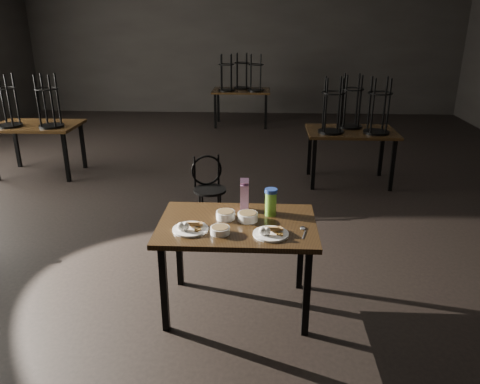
# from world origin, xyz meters

# --- Properties ---
(room) EXTENTS (12.00, 12.04, 3.22)m
(room) POSITION_xyz_m (-0.06, 0.01, 2.33)
(room) COLOR black
(room) RESTS_ON ground
(main_table) EXTENTS (1.20, 0.80, 0.75)m
(main_table) POSITION_xyz_m (0.33, -2.02, 0.67)
(main_table) COLOR black
(main_table) RESTS_ON ground
(plate_left) EXTENTS (0.26, 0.26, 0.09)m
(plate_left) POSITION_xyz_m (-0.01, -2.17, 0.77)
(plate_left) COLOR white
(plate_left) RESTS_ON main_table
(plate_right) EXTENTS (0.26, 0.26, 0.08)m
(plate_right) POSITION_xyz_m (0.58, -2.22, 0.77)
(plate_right) COLOR white
(plate_right) RESTS_ON main_table
(bowl_near) EXTENTS (0.15, 0.15, 0.06)m
(bowl_near) POSITION_xyz_m (0.23, -1.94, 0.78)
(bowl_near) COLOR white
(bowl_near) RESTS_ON main_table
(bowl_far) EXTENTS (0.16, 0.16, 0.06)m
(bowl_far) POSITION_xyz_m (0.40, -1.97, 0.78)
(bowl_far) COLOR white
(bowl_far) RESTS_ON main_table
(bowl_big) EXTENTS (0.14, 0.14, 0.05)m
(bowl_big) POSITION_xyz_m (0.21, -2.21, 0.78)
(bowl_big) COLOR white
(bowl_big) RESTS_ON main_table
(juice_carton) EXTENTS (0.07, 0.07, 0.27)m
(juice_carton) POSITION_xyz_m (0.37, -1.76, 0.88)
(juice_carton) COLOR #7F1773
(juice_carton) RESTS_ON main_table
(water_bottle) EXTENTS (0.11, 0.11, 0.22)m
(water_bottle) POSITION_xyz_m (0.58, -1.85, 0.86)
(water_bottle) COLOR #7BC63A
(water_bottle) RESTS_ON main_table
(spoon) EXTENTS (0.06, 0.21, 0.01)m
(spoon) POSITION_xyz_m (0.82, -2.11, 0.75)
(spoon) COLOR silver
(spoon) RESTS_ON main_table
(bentwood_chair) EXTENTS (0.40, 0.40, 0.77)m
(bentwood_chair) POSITION_xyz_m (-0.09, -0.37, 0.46)
(bentwood_chair) COLOR black
(bentwood_chair) RESTS_ON ground
(bg_table_left) EXTENTS (1.20, 0.80, 1.48)m
(bg_table_left) POSITION_xyz_m (-2.77, 1.18, 0.75)
(bg_table_left) COLOR black
(bg_table_left) RESTS_ON ground
(bg_table_right) EXTENTS (1.20, 0.80, 1.48)m
(bg_table_right) POSITION_xyz_m (1.71, 1.07, 0.78)
(bg_table_right) COLOR black
(bg_table_right) RESTS_ON ground
(bg_table_far) EXTENTS (1.20, 0.80, 1.48)m
(bg_table_far) POSITION_xyz_m (0.03, 4.62, 0.78)
(bg_table_far) COLOR black
(bg_table_far) RESTS_ON ground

